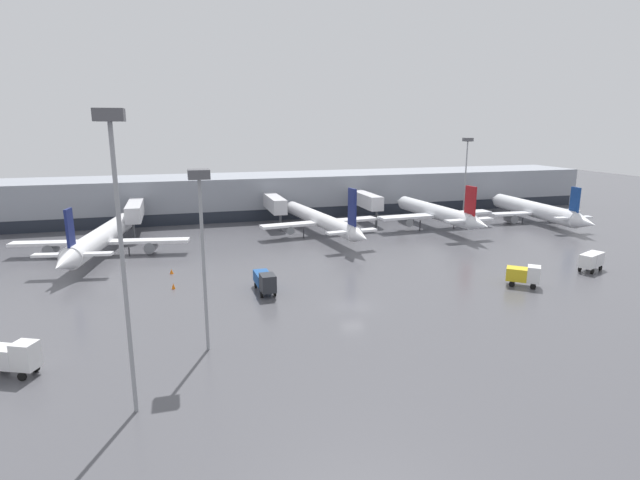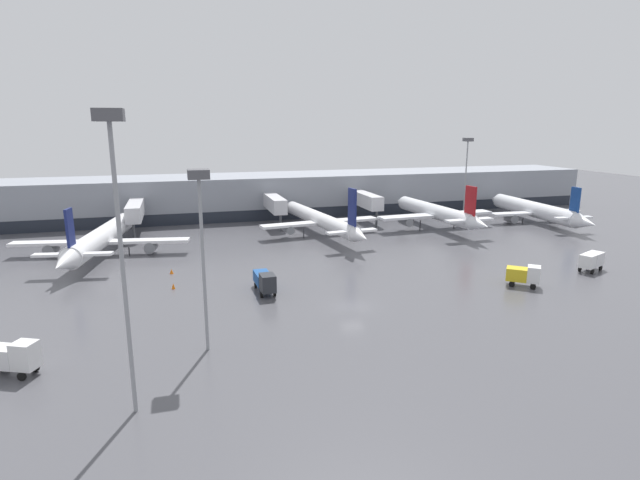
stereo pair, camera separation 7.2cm
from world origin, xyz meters
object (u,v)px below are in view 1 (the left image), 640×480
(parked_jet_2, at_px, (321,220))
(service_truck_1, at_px, (265,281))
(traffic_cone_1, at_px, (172,271))
(apron_light_mast_4, at_px, (201,208))
(apron_light_mast_3, at_px, (116,184))
(service_truck_2, at_px, (12,356))
(parked_jet_0, at_px, (535,210))
(service_truck_3, at_px, (524,274))
(apron_light_mast_5, at_px, (467,154))
(parked_jet_1, at_px, (100,239))
(parked_jet_4, at_px, (437,212))
(traffic_cone_0, at_px, (173,286))
(service_truck_0, at_px, (591,260))

(parked_jet_2, distance_m, service_truck_1, 32.96)
(traffic_cone_1, height_order, apron_light_mast_4, apron_light_mast_4)
(apron_light_mast_3, relative_size, apron_light_mast_4, 1.28)
(parked_jet_2, xyz_separation_m, service_truck_2, (-38.94, -43.75, -1.33))
(parked_jet_0, distance_m, traffic_cone_1, 75.44)
(service_truck_3, bearing_deg, apron_light_mast_5, 105.45)
(service_truck_3, relative_size, apron_light_mast_4, 0.26)
(traffic_cone_1, bearing_deg, parked_jet_2, 33.70)
(traffic_cone_1, bearing_deg, service_truck_1, -45.89)
(parked_jet_1, relative_size, service_truck_1, 5.74)
(traffic_cone_1, relative_size, apron_light_mast_4, 0.04)
(parked_jet_4, xyz_separation_m, service_truck_1, (-38.98, -28.40, -1.78))
(apron_light_mast_3, bearing_deg, apron_light_mast_5, 44.41)
(service_truck_3, bearing_deg, service_truck_1, -152.30)
(parked_jet_1, height_order, service_truck_2, parked_jet_1)
(parked_jet_0, height_order, traffic_cone_0, parked_jet_0)
(apron_light_mast_3, bearing_deg, apron_light_mast_4, 57.49)
(traffic_cone_0, bearing_deg, parked_jet_0, 18.38)
(service_truck_2, xyz_separation_m, apron_light_mast_3, (9.98, -8.45, 14.64))
(service_truck_0, bearing_deg, parked_jet_0, -141.06)
(traffic_cone_0, relative_size, apron_light_mast_3, 0.04)
(parked_jet_2, bearing_deg, traffic_cone_1, 116.51)
(parked_jet_1, xyz_separation_m, parked_jet_4, (60.49, 3.60, 0.59))
(parked_jet_4, bearing_deg, apron_light_mast_4, 128.90)
(service_truck_0, xyz_separation_m, service_truck_2, (-68.90, -11.12, 0.05))
(parked_jet_1, bearing_deg, apron_light_mast_3, -160.26)
(parked_jet_1, bearing_deg, parked_jet_2, -73.27)
(service_truck_3, bearing_deg, apron_light_mast_3, -120.44)
(parked_jet_2, height_order, service_truck_1, parked_jet_2)
(traffic_cone_0, bearing_deg, service_truck_1, -22.70)
(service_truck_2, distance_m, apron_light_mast_5, 97.69)
(service_truck_0, bearing_deg, apron_light_mast_5, -124.26)
(service_truck_1, bearing_deg, parked_jet_1, -140.92)
(parked_jet_4, height_order, apron_light_mast_4, apron_light_mast_4)
(service_truck_2, height_order, apron_light_mast_3, apron_light_mast_3)
(parked_jet_0, height_order, service_truck_3, parked_jet_0)
(service_truck_2, distance_m, traffic_cone_0, 23.03)
(parked_jet_0, height_order, traffic_cone_1, parked_jet_0)
(service_truck_2, bearing_deg, parked_jet_2, 74.05)
(service_truck_2, xyz_separation_m, traffic_cone_1, (12.41, 26.06, -1.29))
(apron_light_mast_3, bearing_deg, service_truck_1, 59.86)
(service_truck_1, xyz_separation_m, apron_light_mast_5, (54.32, 43.23, 12.14))
(service_truck_3, bearing_deg, parked_jet_2, 154.19)
(parked_jet_1, distance_m, apron_light_mast_5, 78.80)
(traffic_cone_1, bearing_deg, parked_jet_1, 128.01)
(parked_jet_4, distance_m, traffic_cone_1, 52.90)
(parked_jet_1, xyz_separation_m, apron_light_mast_4, (13.71, -39.10, 10.38))
(parked_jet_2, height_order, apron_light_mast_3, apron_light_mast_3)
(parked_jet_0, bearing_deg, service_truck_0, 156.13)
(service_truck_0, height_order, traffic_cone_1, service_truck_0)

